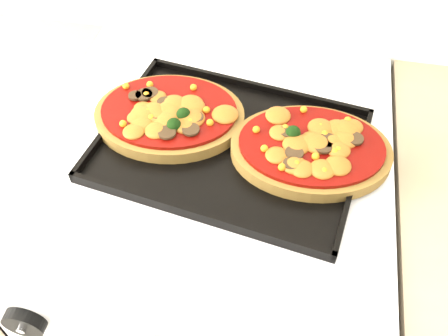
% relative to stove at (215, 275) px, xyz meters
% --- Properties ---
extents(stove, '(0.60, 0.60, 0.91)m').
position_rel_stove_xyz_m(stove, '(0.00, 0.00, 0.00)').
color(stove, white).
rests_on(stove, floor).
extents(control_panel, '(0.60, 0.02, 0.09)m').
position_rel_stove_xyz_m(control_panel, '(0.00, -0.31, 0.40)').
color(control_panel, white).
rests_on(control_panel, stove).
extents(knob_left, '(0.06, 0.02, 0.06)m').
position_rel_stove_xyz_m(knob_left, '(-0.19, -0.33, 0.40)').
color(knob_left, black).
rests_on(knob_left, control_panel).
extents(baking_tray, '(0.46, 0.37, 0.02)m').
position_rel_stove_xyz_m(baking_tray, '(0.03, -0.01, 0.47)').
color(baking_tray, black).
rests_on(baking_tray, stove).
extents(pizza_left, '(0.27, 0.22, 0.04)m').
position_rel_stove_xyz_m(pizza_left, '(-0.08, 0.02, 0.48)').
color(pizza_left, olive).
rests_on(pizza_left, baking_tray).
extents(pizza_right, '(0.27, 0.21, 0.04)m').
position_rel_stove_xyz_m(pizza_right, '(0.16, -0.01, 0.48)').
color(pizza_right, olive).
rests_on(pizza_right, baking_tray).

